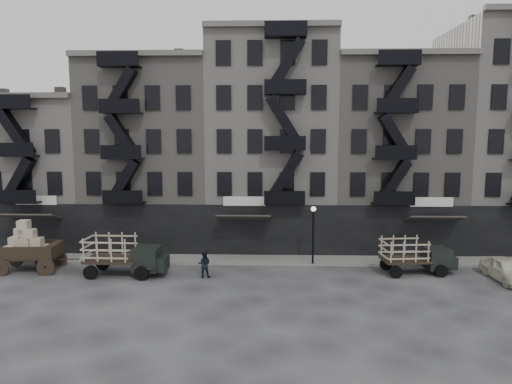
{
  "coord_description": "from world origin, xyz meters",
  "views": [
    {
      "loc": [
        -0.11,
        -29.16,
        9.31
      ],
      "look_at": [
        -1.09,
        4.0,
        5.11
      ],
      "focal_mm": 32.0,
      "sensor_mm": 36.0,
      "label": 1
    }
  ],
  "objects_px": {
    "horse": "(16,252)",
    "pedestrian_mid": "(204,264)",
    "stake_truck_east": "(416,253)",
    "pedestrian_west": "(38,257)",
    "stake_truck_west": "(124,253)",
    "wagon": "(27,242)",
    "car_east": "(507,270)"
  },
  "relations": [
    {
      "from": "wagon",
      "to": "stake_truck_west",
      "type": "relative_size",
      "value": 0.79
    },
    {
      "from": "pedestrian_mid",
      "to": "stake_truck_west",
      "type": "bearing_deg",
      "value": -1.17
    },
    {
      "from": "stake_truck_west",
      "to": "pedestrian_west",
      "type": "bearing_deg",
      "value": 171.8
    },
    {
      "from": "horse",
      "to": "pedestrian_west",
      "type": "xyz_separation_m",
      "value": [
        2.4,
        -1.48,
        0.04
      ]
    },
    {
      "from": "pedestrian_west",
      "to": "pedestrian_mid",
      "type": "relative_size",
      "value": 1.01
    },
    {
      "from": "horse",
      "to": "pedestrian_mid",
      "type": "xyz_separation_m",
      "value": [
        14.14,
        -2.9,
        0.03
      ]
    },
    {
      "from": "car_east",
      "to": "pedestrian_west",
      "type": "xyz_separation_m",
      "value": [
        -31.17,
        1.57,
        0.15
      ]
    },
    {
      "from": "pedestrian_mid",
      "to": "stake_truck_east",
      "type": "bearing_deg",
      "value": -173.09
    },
    {
      "from": "horse",
      "to": "stake_truck_east",
      "type": "bearing_deg",
      "value": -101.96
    },
    {
      "from": "stake_truck_east",
      "to": "pedestrian_west",
      "type": "distance_m",
      "value": 25.85
    },
    {
      "from": "wagon",
      "to": "stake_truck_west",
      "type": "distance_m",
      "value": 6.92
    },
    {
      "from": "stake_truck_west",
      "to": "pedestrian_west",
      "type": "xyz_separation_m",
      "value": [
        -6.35,
        1.12,
        -0.65
      ]
    },
    {
      "from": "car_east",
      "to": "pedestrian_west",
      "type": "bearing_deg",
      "value": 175.12
    },
    {
      "from": "wagon",
      "to": "stake_truck_east",
      "type": "relative_size",
      "value": 0.86
    },
    {
      "from": "wagon",
      "to": "stake_truck_east",
      "type": "distance_m",
      "value": 26.36
    },
    {
      "from": "wagon",
      "to": "car_east",
      "type": "bearing_deg",
      "value": -5.51
    },
    {
      "from": "wagon",
      "to": "pedestrian_west",
      "type": "bearing_deg",
      "value": 33.68
    },
    {
      "from": "stake_truck_west",
      "to": "horse",
      "type": "bearing_deg",
      "value": 165.26
    },
    {
      "from": "wagon",
      "to": "pedestrian_mid",
      "type": "relative_size",
      "value": 2.46
    },
    {
      "from": "horse",
      "to": "stake_truck_east",
      "type": "relative_size",
      "value": 0.4
    },
    {
      "from": "stake_truck_west",
      "to": "pedestrian_mid",
      "type": "relative_size",
      "value": 3.1
    },
    {
      "from": "wagon",
      "to": "horse",
      "type": "bearing_deg",
      "value": 132.02
    },
    {
      "from": "stake_truck_west",
      "to": "stake_truck_east",
      "type": "relative_size",
      "value": 1.08
    },
    {
      "from": "horse",
      "to": "wagon",
      "type": "height_order",
      "value": "wagon"
    },
    {
      "from": "pedestrian_west",
      "to": "horse",
      "type": "bearing_deg",
      "value": 92.7
    },
    {
      "from": "car_east",
      "to": "pedestrian_mid",
      "type": "distance_m",
      "value": 19.43
    },
    {
      "from": "horse",
      "to": "wagon",
      "type": "bearing_deg",
      "value": -143.2
    },
    {
      "from": "pedestrian_west",
      "to": "wagon",
      "type": "bearing_deg",
      "value": 161.43
    },
    {
      "from": "stake_truck_east",
      "to": "pedestrian_west",
      "type": "height_order",
      "value": "stake_truck_east"
    },
    {
      "from": "stake_truck_west",
      "to": "pedestrian_mid",
      "type": "height_order",
      "value": "stake_truck_west"
    },
    {
      "from": "pedestrian_mid",
      "to": "wagon",
      "type": "bearing_deg",
      "value": -2.89
    },
    {
      "from": "horse",
      "to": "stake_truck_west",
      "type": "height_order",
      "value": "stake_truck_west"
    }
  ]
}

